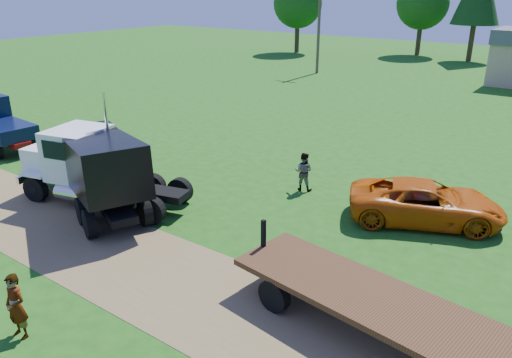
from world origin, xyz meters
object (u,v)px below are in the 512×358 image
Objects in this scene: orange_pickup at (426,202)px; flatbed_trailer at (371,304)px; white_semi_tractor at (82,164)px; spectator_a at (16,307)px; black_dump_truck at (98,164)px.

orange_pickup is 7.20m from flatbed_trailer.
spectator_a is (6.00, -6.39, -0.61)m from white_semi_tractor.
white_semi_tractor is at bearing 91.94° from orange_pickup.
black_dump_truck is (1.27, -0.15, 0.30)m from white_semi_tractor.
black_dump_truck is 7.89m from spectator_a.
flatbed_trailer is 4.40× the size of spectator_a.
orange_pickup is 3.16× the size of spectator_a.
flatbed_trailer is at bearing -18.84° from white_semi_tractor.
orange_pickup is 0.72× the size of flatbed_trailer.
white_semi_tractor is 1.31m from black_dump_truck.
white_semi_tractor reaches higher than spectator_a.
black_dump_truck is at bearing -177.04° from flatbed_trailer.
flatbed_trailer reaches higher than orange_pickup.
orange_pickup is (10.79, 6.18, -1.02)m from black_dump_truck.
white_semi_tractor is 1.33× the size of orange_pickup.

